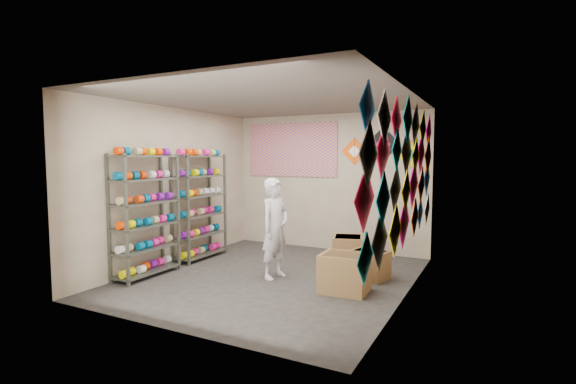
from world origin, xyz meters
The scene contains 12 objects.
ground centered at (0.00, 0.00, 0.00)m, with size 4.50×4.50×0.00m, color black.
room_walls centered at (0.00, 0.00, 1.64)m, with size 4.50×4.50×4.50m.
shelf_rack_front centered at (-1.78, -0.85, 0.95)m, with size 0.40×1.10×1.90m, color #4C5147.
shelf_rack_back centered at (-1.78, 0.45, 0.95)m, with size 0.40×1.10×1.90m, color #4C5147.
string_spools centered at (-1.78, -0.20, 1.05)m, with size 0.12×2.36×0.12m.
kite_wall_display centered at (1.98, 0.04, 1.64)m, with size 0.06×4.28×2.01m.
back_wall_kites centered at (1.07, 2.24, 2.00)m, with size 1.57×0.02×0.76m.
poster centered at (-0.80, 2.23, 2.00)m, with size 2.00×0.01×1.10m, color #784697.
shopkeeper centered at (0.04, -0.02, 0.77)m, with size 0.46×0.62×1.53m, color silver.
carton_a centered at (1.22, -0.18, 0.26)m, with size 0.63×0.52×0.52m, color brown.
carton_b centered at (1.34, 0.59, 0.21)m, with size 0.52×0.43×0.43m, color brown.
carton_c centered at (0.76, 1.28, 0.24)m, with size 0.50×0.55×0.48m, color brown.
Camera 1 is at (3.07, -5.52, 1.84)m, focal length 26.00 mm.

